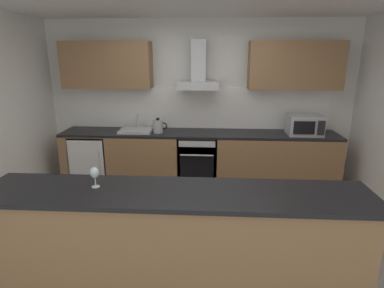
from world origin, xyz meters
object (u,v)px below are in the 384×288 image
object	(u,v)px
range_hood	(198,74)
oven	(198,160)
kettle	(158,126)
wine_glass	(95,173)
microwave	(305,125)
sink	(136,130)
refrigerator	(93,160)

from	to	relation	value
range_hood	oven	bearing A→B (deg)	-90.00
kettle	wine_glass	world-z (taller)	wine_glass
microwave	kettle	distance (m)	2.22
wine_glass	range_hood	bearing A→B (deg)	72.51
sink	kettle	world-z (taller)	sink
range_hood	kettle	bearing A→B (deg)	-165.09
range_hood	refrigerator	bearing A→B (deg)	-175.54
microwave	kettle	world-z (taller)	microwave
refrigerator	sink	bearing A→B (deg)	1.07
wine_glass	sink	bearing A→B (deg)	94.88
refrigerator	wine_glass	distance (m)	2.57
oven	wine_glass	size ratio (longest dim) A/B	4.50
oven	refrigerator	bearing A→B (deg)	-179.91
refrigerator	oven	bearing A→B (deg)	0.09
sink	range_hood	distance (m)	1.30
kettle	range_hood	size ratio (longest dim) A/B	0.40
oven	refrigerator	size ratio (longest dim) A/B	0.94
range_hood	wine_glass	size ratio (longest dim) A/B	4.05
wine_glass	kettle	bearing A→B (deg)	86.13
microwave	sink	xyz separation A→B (m)	(-2.57, 0.04, -0.12)
sink	range_hood	xyz separation A→B (m)	(0.96, 0.12, 0.86)
refrigerator	wine_glass	size ratio (longest dim) A/B	4.78
range_hood	microwave	bearing A→B (deg)	-5.60
microwave	sink	size ratio (longest dim) A/B	1.00
oven	sink	world-z (taller)	sink
oven	wine_glass	world-z (taller)	wine_glass
refrigerator	sink	distance (m)	0.89
kettle	wine_glass	distance (m)	2.28
refrigerator	range_hood	bearing A→B (deg)	4.46
refrigerator	microwave	size ratio (longest dim) A/B	1.70
microwave	wine_glass	world-z (taller)	microwave
refrigerator	sink	world-z (taller)	sink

